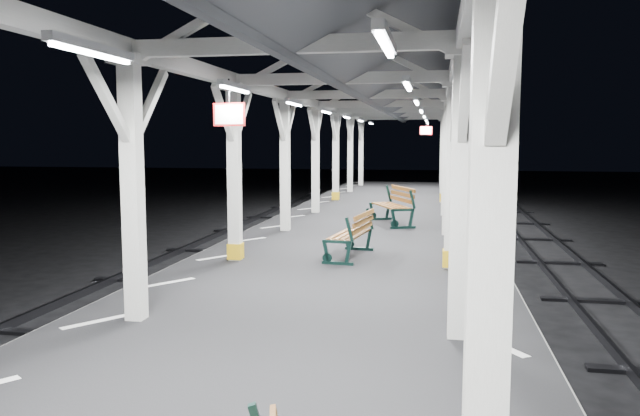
# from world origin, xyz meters

# --- Properties ---
(ground) EXTENTS (120.00, 120.00, 0.00)m
(ground) POSITION_xyz_m (0.00, 0.00, 0.00)
(ground) COLOR black
(ground) RESTS_ON ground
(platform) EXTENTS (6.00, 50.00, 1.00)m
(platform) POSITION_xyz_m (0.00, 0.00, 0.50)
(platform) COLOR black
(platform) RESTS_ON ground
(hazard_stripes_left) EXTENTS (1.00, 48.00, 0.01)m
(hazard_stripes_left) POSITION_xyz_m (-2.45, 0.00, 1.00)
(hazard_stripes_left) COLOR silver
(hazard_stripes_left) RESTS_ON platform
(hazard_stripes_right) EXTENTS (1.00, 48.00, 0.01)m
(hazard_stripes_right) POSITION_xyz_m (2.45, 0.00, 1.00)
(hazard_stripes_right) COLOR silver
(hazard_stripes_right) RESTS_ON platform
(track_left) EXTENTS (2.20, 60.00, 0.16)m
(track_left) POSITION_xyz_m (-5.00, 0.00, 0.08)
(track_left) COLOR #2D2D33
(track_left) RESTS_ON ground
(canopy) EXTENTS (5.40, 49.00, 4.65)m
(canopy) POSITION_xyz_m (0.00, -0.02, 4.56)
(canopy) COLOR silver
(canopy) RESTS_ON platform
(bench_mid) EXTENTS (0.82, 1.72, 0.90)m
(bench_mid) POSITION_xyz_m (0.18, 2.70, 1.48)
(bench_mid) COLOR black
(bench_mid) RESTS_ON platform
(bench_far) EXTENTS (1.38, 1.99, 1.02)m
(bench_far) POSITION_xyz_m (0.64, 7.72, 1.54)
(bench_far) COLOR black
(bench_far) RESTS_ON platform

